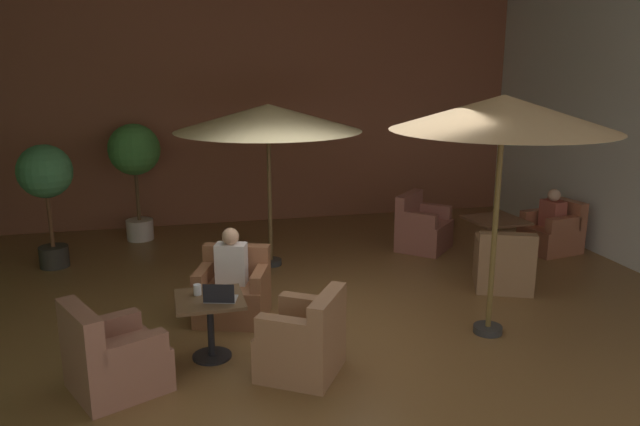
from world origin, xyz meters
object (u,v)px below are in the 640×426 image
object	(u,v)px
patio_umbrella_tall_red	(503,114)
patio_umbrella_center_beige	(268,118)
cafe_table_front_right	(495,226)
patron_by_window	(553,210)
armchair_front_left_south	(304,342)
cafe_table_front_left	(210,313)
potted_tree_mid_left	(135,158)
potted_tree_left_corner	(46,181)
iced_drink_cup	(197,290)
open_laptop	(220,296)
patron_blue_shirt	(231,259)
armchair_front_right_south	(503,265)
armchair_front_right_north	(553,232)
armchair_front_left_north	(233,293)
armchair_front_right_east	(422,229)

from	to	relation	value
patio_umbrella_tall_red	patio_umbrella_center_beige	bearing A→B (deg)	124.72
cafe_table_front_right	patio_umbrella_tall_red	distance (m)	3.28
patron_by_window	armchair_front_left_south	bearing A→B (deg)	-147.54
cafe_table_front_left	potted_tree_mid_left	distance (m)	4.79
potted_tree_left_corner	iced_drink_cup	world-z (taller)	potted_tree_left_corner
patio_umbrella_tall_red	patio_umbrella_center_beige	world-z (taller)	patio_umbrella_tall_red
cafe_table_front_right	open_laptop	bearing A→B (deg)	-151.58
patron_blue_shirt	armchair_front_right_south	bearing A→B (deg)	3.25
armchair_front_right_north	patio_umbrella_tall_red	world-z (taller)	patio_umbrella_tall_red
patio_umbrella_tall_red	potted_tree_left_corner	distance (m)	6.34
armchair_front_left_north	patio_umbrella_center_beige	size ratio (longest dim) A/B	0.37
potted_tree_mid_left	open_laptop	world-z (taller)	potted_tree_mid_left
patio_umbrella_tall_red	patio_umbrella_center_beige	distance (m)	3.53
armchair_front_right_south	patio_umbrella_center_beige	bearing A→B (deg)	150.36
potted_tree_mid_left	potted_tree_left_corner	bearing A→B (deg)	-134.54
armchair_front_left_north	patron_by_window	distance (m)	5.38
potted_tree_mid_left	open_laptop	bearing A→B (deg)	-77.94
armchair_front_left_north	patron_by_window	xyz separation A→B (m)	(5.16, 1.45, 0.36)
potted_tree_mid_left	open_laptop	distance (m)	4.88
patio_umbrella_center_beige	armchair_front_right_east	bearing A→B (deg)	5.18
patio_umbrella_center_beige	armchair_front_left_south	bearing A→B (deg)	-93.34
armchair_front_left_north	iced_drink_cup	distance (m)	1.03
armchair_front_right_south	patio_umbrella_center_beige	distance (m)	3.80
armchair_front_left_north	potted_tree_left_corner	bearing A→B (deg)	134.28
cafe_table_front_right	patron_by_window	world-z (taller)	patron_by_window
armchair_front_left_south	armchair_front_left_north	bearing A→B (deg)	109.65
patron_blue_shirt	patron_by_window	distance (m)	5.38
potted_tree_mid_left	patron_blue_shirt	xyz separation A→B (m)	(1.22, -3.68, -0.66)
cafe_table_front_right	open_laptop	size ratio (longest dim) A/B	2.35
cafe_table_front_left	open_laptop	xyz separation A→B (m)	(0.10, -0.12, 0.22)
cafe_table_front_left	armchair_front_right_east	bearing A→B (deg)	40.24
patio_umbrella_tall_red	patron_blue_shirt	xyz separation A→B (m)	(-2.74, 1.05, -1.69)
patio_umbrella_center_beige	open_laptop	world-z (taller)	patio_umbrella_center_beige
patron_by_window	iced_drink_cup	xyz separation A→B (m)	(-5.59, -2.30, 0.04)
armchair_front_left_south	cafe_table_front_right	size ratio (longest dim) A/B	1.18
potted_tree_left_corner	open_laptop	size ratio (longest dim) A/B	5.06
armchair_front_left_north	cafe_table_front_right	size ratio (longest dim) A/B	1.17
armchair_front_right_south	open_laptop	bearing A→B (deg)	-161.94
armchair_front_left_south	potted_tree_left_corner	distance (m)	5.02
cafe_table_front_right	armchair_front_right_east	world-z (taller)	armchair_front_right_east
patron_blue_shirt	open_laptop	xyz separation A→B (m)	(-0.21, -1.04, -0.04)
open_laptop	armchair_front_right_north	bearing A→B (deg)	25.04
cafe_table_front_left	patio_umbrella_tall_red	world-z (taller)	patio_umbrella_tall_red
patio_umbrella_tall_red	cafe_table_front_left	bearing A→B (deg)	177.72
patron_blue_shirt	iced_drink_cup	xyz separation A→B (m)	(-0.42, -0.81, -0.03)
armchair_front_right_south	potted_tree_mid_left	world-z (taller)	potted_tree_mid_left
potted_tree_mid_left	iced_drink_cup	world-z (taller)	potted_tree_mid_left
cafe_table_front_left	armchair_front_right_east	size ratio (longest dim) A/B	0.65
armchair_front_left_north	armchair_front_right_south	world-z (taller)	same
cafe_table_front_left	potted_tree_mid_left	size ratio (longest dim) A/B	0.35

